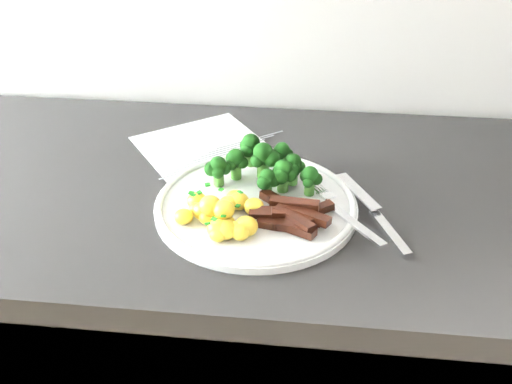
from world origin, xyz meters
name	(u,v)px	position (x,y,z in m)	size (l,w,h in m)	color
counter	(216,374)	(-0.14, 1.68, 0.43)	(2.29, 0.57, 0.86)	black
recipe_paper	(215,158)	(-0.14, 1.77, 0.86)	(0.33, 0.35, 0.00)	white
plate	(256,205)	(-0.06, 1.63, 0.87)	(0.29, 0.29, 0.02)	white
broccoli	(265,164)	(-0.05, 1.68, 0.91)	(0.18, 0.11, 0.07)	#346820
potatoes	(223,215)	(-0.10, 1.57, 0.88)	(0.12, 0.11, 0.04)	yellow
beef_strips	(293,215)	(0.00, 1.59, 0.88)	(0.12, 0.11, 0.03)	black
fork	(345,214)	(0.07, 1.60, 0.88)	(0.11, 0.16, 0.02)	silver
knife	(380,221)	(0.12, 1.61, 0.87)	(0.10, 0.19, 0.02)	silver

